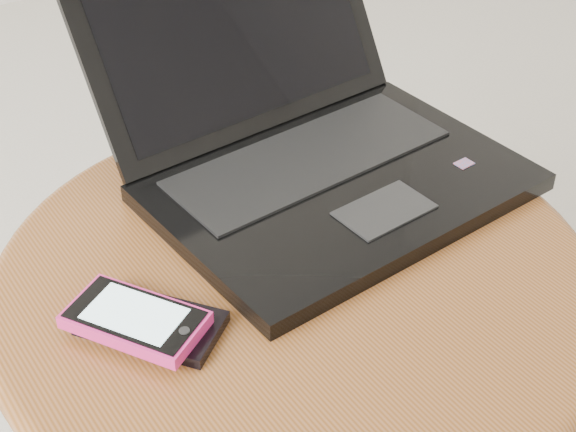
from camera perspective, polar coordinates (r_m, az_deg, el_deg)
table at (r=0.89m, az=0.47°, el=-8.17°), size 0.58×0.58×0.46m
laptop at (r=0.92m, az=1.33°, el=5.06°), size 0.39×0.40×0.22m
phone_black at (r=0.76m, az=-9.08°, el=-7.01°), size 0.12×0.14×0.01m
phone_pink at (r=0.75m, az=-10.08°, el=-6.76°), size 0.11×0.13×0.01m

